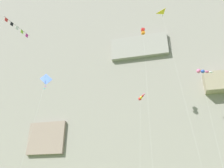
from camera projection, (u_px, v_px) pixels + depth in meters
The scene contains 7 objects.
cliff_face at pixel (145, 78), 77.84m from camera, with size 180.00×34.62×77.20m.
kite_box_upper_left at pixel (143, 32), 48.23m from camera, with size 0.88×5.13×34.59m.
kite_delta_near_cliff at pixel (164, 20), 44.17m from camera, with size 3.36×6.27×34.39m.
kite_diamond_far_left at pixel (45, 83), 30.82m from camera, with size 2.54×1.51×17.67m.
kite_banner_low_right at pixel (14, 34), 31.00m from camera, with size 1.78×7.37×23.98m.
kite_windsock_mid_center at pixel (202, 72), 43.89m from camera, with size 3.56×6.79×24.36m.
kite_windsock_high_left at pixel (141, 98), 42.43m from camera, with size 2.07×2.87×19.15m.
Camera 1 is at (4.74, -4.09, 2.56)m, focal length 36.08 mm.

